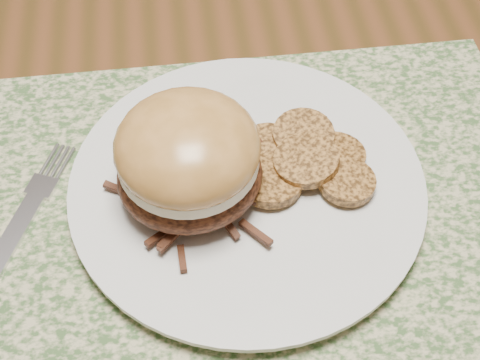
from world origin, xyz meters
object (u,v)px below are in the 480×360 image
pork_sandwich (188,159)px  fork (15,234)px  dining_table (88,118)px  dinner_plate (247,187)px

pork_sandwich → fork: (-0.14, -0.01, -0.05)m
pork_sandwich → dining_table: bearing=109.6°
dining_table → fork: 0.21m
dinner_plate → fork: bearing=-174.2°
dining_table → fork: (-0.04, -0.19, 0.09)m
dining_table → dinner_plate: 0.24m
dinner_plate → dining_table: bearing=129.1°
dinner_plate → fork: size_ratio=1.49×
dinner_plate → fork: dinner_plate is taller
dining_table → pork_sandwich: bearing=-61.3°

